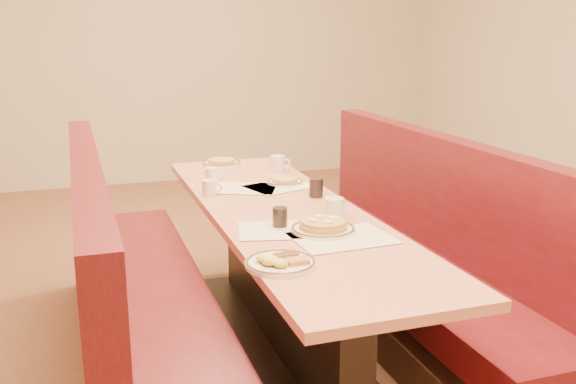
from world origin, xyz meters
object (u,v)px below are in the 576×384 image
object	(u,v)px
coffee_mug_d	(213,175)
soda_tumbler_mid	(316,188)
coffee_mug_b	(210,187)
coffee_mug_a	(335,208)
pancake_plate	(323,227)
eggs_plate	(280,262)
soda_tumbler_near	(280,218)
diner_table	(284,282)
booth_right	(415,268)
coffee_mug_c	(278,163)
booth_left	(132,304)

from	to	relation	value
coffee_mug_d	soda_tumbler_mid	size ratio (longest dim) A/B	1.09
coffee_mug_b	coffee_mug_a	bearing A→B (deg)	-32.76
pancake_plate	eggs_plate	size ratio (longest dim) A/B	1.05
coffee_mug_d	soda_tumbler_near	xyz separation A→B (m)	(0.09, -0.94, 0.00)
diner_table	soda_tumbler_mid	world-z (taller)	soda_tumbler_mid
booth_right	pancake_plate	distance (m)	0.89
booth_right	pancake_plate	bearing A→B (deg)	-150.16
pancake_plate	eggs_plate	bearing A→B (deg)	-132.28
booth_right	pancake_plate	world-z (taller)	booth_right
coffee_mug_a	soda_tumbler_mid	bearing A→B (deg)	65.39
coffee_mug_d	soda_tumbler_mid	bearing A→B (deg)	-45.99
coffee_mug_b	soda_tumbler_mid	world-z (taller)	soda_tumbler_mid
coffee_mug_b	coffee_mug_d	xyz separation A→B (m)	(0.08, 0.28, 0.00)
pancake_plate	coffee_mug_a	distance (m)	0.22
pancake_plate	booth_right	bearing A→B (deg)	29.84
eggs_plate	coffee_mug_a	world-z (taller)	coffee_mug_a
coffee_mug_c	eggs_plate	bearing A→B (deg)	-83.60
booth_left	coffee_mug_c	bearing A→B (deg)	40.04
coffee_mug_d	coffee_mug_b	bearing A→B (deg)	-101.89
coffee_mug_b	coffee_mug_c	xyz separation A→B (m)	(0.51, 0.43, 0.01)
diner_table	soda_tumbler_mid	bearing A→B (deg)	36.14
booth_left	pancake_plate	xyz separation A→B (m)	(0.78, -0.39, 0.41)
booth_right	coffee_mug_c	size ratio (longest dim) A/B	20.44
eggs_plate	soda_tumbler_mid	xyz separation A→B (m)	(0.49, 0.89, 0.03)
coffee_mug_b	soda_tumbler_near	xyz separation A→B (m)	(0.17, -0.66, 0.00)
coffee_mug_a	coffee_mug_b	world-z (taller)	coffee_mug_a
coffee_mug_c	soda_tumbler_near	xyz separation A→B (m)	(-0.34, -1.08, -0.01)
booth_right	soda_tumbler_near	bearing A→B (deg)	-162.01
eggs_plate	soda_tumbler_mid	size ratio (longest dim) A/B	2.67
soda_tumbler_mid	eggs_plate	bearing A→B (deg)	-118.52
coffee_mug_d	soda_tumbler_near	world-z (taller)	soda_tumbler_near
pancake_plate	coffee_mug_d	xyz separation A→B (m)	(-0.25, 1.06, 0.02)
coffee_mug_d	soda_tumbler_mid	world-z (taller)	soda_tumbler_mid
booth_left	coffee_mug_d	size ratio (longest dim) A/B	23.53
booth_left	pancake_plate	bearing A→B (deg)	-26.81
booth_left	soda_tumbler_mid	distance (m)	1.07
coffee_mug_b	diner_table	bearing A→B (deg)	-34.12
booth_right	eggs_plate	world-z (taller)	booth_right
eggs_plate	soda_tumbler_mid	world-z (taller)	soda_tumbler_mid
booth_left	coffee_mug_b	world-z (taller)	booth_left
coffee_mug_a	coffee_mug_c	xyz separation A→B (m)	(0.06, 1.02, 0.00)
diner_table	pancake_plate	xyz separation A→B (m)	(0.05, -0.39, 0.40)
booth_left	soda_tumbler_mid	bearing A→B (deg)	9.95
pancake_plate	coffee_mug_c	world-z (taller)	coffee_mug_c
coffee_mug_c	coffee_mug_a	bearing A→B (deg)	-69.26
booth_right	coffee_mug_a	bearing A→B (deg)	-159.17
diner_table	coffee_mug_d	distance (m)	0.81
eggs_plate	coffee_mug_a	size ratio (longest dim) A/B	2.14
diner_table	soda_tumbler_near	xyz separation A→B (m)	(-0.11, -0.27, 0.42)
soda_tumbler_near	booth_left	bearing A→B (deg)	156.42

